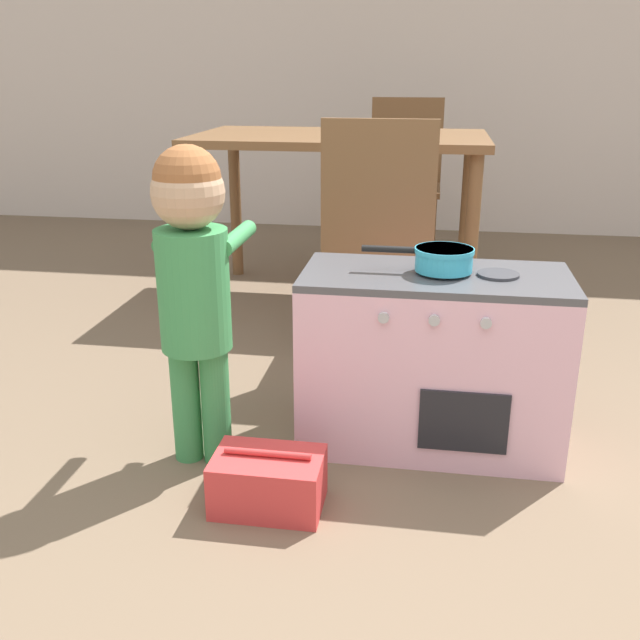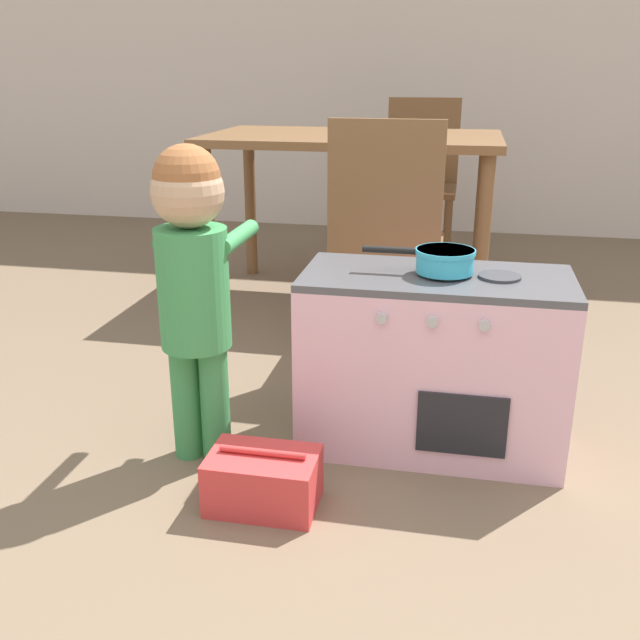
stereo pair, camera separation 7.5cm
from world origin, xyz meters
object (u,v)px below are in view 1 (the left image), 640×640
at_px(play_kitchen, 431,360).
at_px(toy_basket, 268,481).
at_px(toy_pot, 443,258).
at_px(dining_chair_near, 379,237).
at_px(child_figure, 193,266).
at_px(dining_table, 340,157).
at_px(dining_chair_far, 404,179).

xyz_separation_m(play_kitchen, toy_basket, (-0.38, -0.40, -0.18)).
distance_m(toy_pot, dining_chair_near, 0.62).
relative_size(child_figure, dining_table, 0.67).
bearing_deg(play_kitchen, dining_table, 108.49).
relative_size(play_kitchen, toy_basket, 2.69).
distance_m(play_kitchen, child_figure, 0.70).
xyz_separation_m(toy_pot, dining_table, (-0.45, 1.30, 0.10)).
height_order(child_figure, toy_basket, child_figure).
xyz_separation_m(play_kitchen, toy_pot, (0.01, 0.00, 0.29)).
bearing_deg(toy_pot, dining_chair_far, 95.63).
bearing_deg(dining_table, play_kitchen, -71.51).
bearing_deg(child_figure, dining_chair_near, 62.07).
bearing_deg(dining_table, toy_pot, -70.97).
height_order(play_kitchen, toy_basket, play_kitchen).
relative_size(toy_pot, dining_table, 0.24).
bearing_deg(toy_pot, toy_basket, -134.80).
bearing_deg(play_kitchen, dining_chair_near, 108.95).
bearing_deg(dining_chair_near, child_figure, -117.93).
relative_size(toy_basket, dining_chair_far, 0.31).
bearing_deg(toy_basket, dining_chair_far, 85.09).
bearing_deg(play_kitchen, toy_pot, 2.01).
relative_size(dining_chair_near, dining_chair_far, 1.00).
xyz_separation_m(play_kitchen, dining_chair_near, (-0.20, 0.58, 0.21)).
bearing_deg(dining_chair_far, toy_basket, 85.09).
relative_size(toy_pot, toy_basket, 1.12).
height_order(toy_pot, dining_table, dining_table).
bearing_deg(child_figure, toy_pot, 17.58).
bearing_deg(play_kitchen, child_figure, -162.10).
bearing_deg(toy_pot, child_figure, -162.42).
xyz_separation_m(child_figure, dining_chair_far, (0.43, 2.14, -0.09)).
bearing_deg(dining_chair_far, play_kitchen, 95.23).
bearing_deg(dining_table, toy_basket, -88.14).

